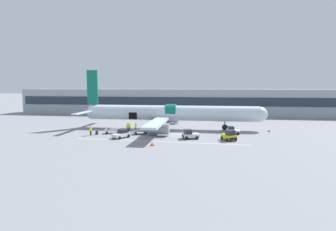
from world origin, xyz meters
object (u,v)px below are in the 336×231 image
at_px(ground_crew_loader_a, 128,127).
at_px(ground_crew_loader_b, 91,130).
at_px(airplane, 168,114).
at_px(suitcase_on_tarmac_upright, 97,133).
at_px(ground_crew_supervisor, 129,126).
at_px(baggage_tug_rear, 229,136).
at_px(baggage_cart_queued, 141,131).
at_px(baggage_tug_mid, 190,135).
at_px(ground_crew_driver, 136,127).
at_px(baggage_cart_loading, 113,131).
at_px(baggage_tug_spare, 122,134).
at_px(baggage_tug_lead, 232,131).

bearing_deg(ground_crew_loader_a, ground_crew_loader_b, -141.47).
xyz_separation_m(airplane, suitcase_on_tarmac_upright, (-12.02, -8.42, -2.86)).
relative_size(airplane, ground_crew_supervisor, 21.82).
height_order(baggage_tug_rear, ground_crew_loader_b, ground_crew_loader_b).
height_order(baggage_tug_rear, baggage_cart_queued, baggage_tug_rear).
height_order(airplane, baggage_cart_queued, airplane).
distance_m(baggage_tug_mid, baggage_cart_queued, 9.74).
bearing_deg(baggage_tug_rear, airplane, 138.31).
distance_m(baggage_tug_mid, ground_crew_driver, 12.01).
bearing_deg(ground_crew_driver, suitcase_on_tarmac_upright, -147.87).
bearing_deg(ground_crew_loader_a, ground_crew_supervisor, 90.27).
bearing_deg(ground_crew_loader_a, suitcase_on_tarmac_upright, -144.03).
distance_m(airplane, suitcase_on_tarmac_upright, 14.96).
distance_m(ground_crew_loader_a, ground_crew_loader_b, 7.05).
bearing_deg(baggage_cart_loading, baggage_tug_mid, -11.31).
bearing_deg(ground_crew_supervisor, ground_crew_driver, -20.90).
relative_size(baggage_tug_spare, ground_crew_supervisor, 1.99).
xyz_separation_m(ground_crew_supervisor, suitcase_on_tarmac_upright, (-4.75, -4.50, -0.62)).
height_order(baggage_tug_rear, suitcase_on_tarmac_upright, baggage_tug_rear).
xyz_separation_m(baggage_tug_mid, suitcase_on_tarmac_upright, (-17.09, 1.25, -0.37)).
bearing_deg(baggage_cart_queued, ground_crew_loader_b, -162.43).
distance_m(ground_crew_loader_a, ground_crew_driver, 1.57).
xyz_separation_m(baggage_tug_mid, ground_crew_supervisor, (-12.33, 5.75, 0.25)).
relative_size(baggage_tug_lead, baggage_cart_queued, 0.71).
bearing_deg(baggage_tug_spare, baggage_tug_lead, 18.04).
distance_m(baggage_tug_rear, baggage_cart_queued, 16.08).
height_order(baggage_cart_queued, ground_crew_loader_b, ground_crew_loader_b).
height_order(ground_crew_driver, suitcase_on_tarmac_upright, ground_crew_driver).
height_order(baggage_cart_loading, ground_crew_loader_b, ground_crew_loader_b).
xyz_separation_m(baggage_tug_rear, baggage_cart_loading, (-21.15, 3.50, -0.29)).
distance_m(ground_crew_loader_b, ground_crew_supervisor, 7.75).
bearing_deg(ground_crew_driver, baggage_tug_rear, -18.39).
relative_size(baggage_tug_lead, ground_crew_loader_b, 1.39).
height_order(airplane, ground_crew_supervisor, airplane).
bearing_deg(ground_crew_supervisor, baggage_cart_queued, -41.46).
distance_m(baggage_tug_rear, baggage_cart_loading, 21.44).
height_order(baggage_tug_lead, baggage_tug_rear, baggage_tug_rear).
distance_m(ground_crew_loader_b, ground_crew_driver, 8.54).
distance_m(baggage_tug_lead, baggage_cart_queued, 16.90).
bearing_deg(ground_crew_supervisor, baggage_tug_lead, -1.33).
xyz_separation_m(baggage_tug_spare, ground_crew_driver, (0.81, 6.12, 0.30)).
bearing_deg(ground_crew_driver, baggage_cart_queued, -53.70).
bearing_deg(ground_crew_loader_b, airplane, 36.23).
height_order(airplane, baggage_tug_rear, airplane).
bearing_deg(suitcase_on_tarmac_upright, baggage_cart_queued, 12.81).
relative_size(baggage_cart_queued, ground_crew_driver, 1.98).
xyz_separation_m(airplane, baggage_tug_rear, (11.49, -10.23, -2.44)).
distance_m(baggage_tug_spare, baggage_cart_loading, 4.96).
height_order(airplane, ground_crew_loader_a, airplane).
relative_size(baggage_cart_queued, ground_crew_supervisor, 1.99).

